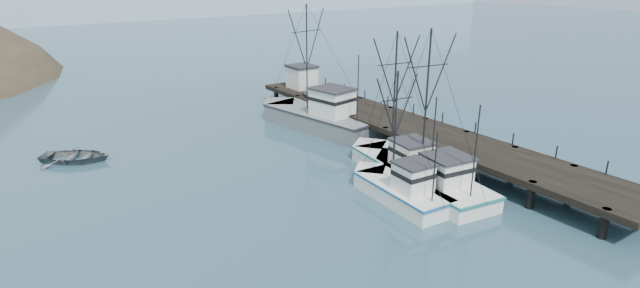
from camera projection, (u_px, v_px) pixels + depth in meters
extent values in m
plane|color=#28495A|center=(424.00, 267.00, 27.88)|extent=(400.00, 400.00, 0.00)
cube|color=black|center=(406.00, 125.00, 47.23)|extent=(6.00, 44.00, 0.50)
cylinder|color=black|center=(604.00, 223.00, 30.60)|extent=(0.56, 0.56, 2.00)
cylinder|color=black|center=(531.00, 195.00, 34.47)|extent=(0.56, 0.56, 2.00)
cylinder|color=black|center=(572.00, 178.00, 37.27)|extent=(0.56, 0.56, 2.00)
cylinder|color=black|center=(472.00, 172.00, 38.34)|extent=(0.56, 0.56, 2.00)
cylinder|color=black|center=(514.00, 158.00, 41.14)|extent=(0.56, 0.56, 2.00)
cylinder|color=black|center=(425.00, 153.00, 42.21)|extent=(0.56, 0.56, 2.00)
cylinder|color=black|center=(465.00, 142.00, 45.01)|extent=(0.56, 0.56, 2.00)
cylinder|color=black|center=(385.00, 138.00, 46.08)|extent=(0.56, 0.56, 2.00)
cylinder|color=black|center=(425.00, 128.00, 48.88)|extent=(0.56, 0.56, 2.00)
cylinder|color=black|center=(352.00, 125.00, 49.95)|extent=(0.56, 0.56, 2.00)
cylinder|color=black|center=(390.00, 116.00, 52.75)|extent=(0.56, 0.56, 2.00)
cylinder|color=black|center=(323.00, 114.00, 53.82)|extent=(0.56, 0.56, 2.00)
cylinder|color=black|center=(360.00, 106.00, 56.62)|extent=(0.56, 0.56, 2.00)
cylinder|color=black|center=(298.00, 104.00, 57.69)|extent=(0.56, 0.56, 2.00)
cylinder|color=black|center=(334.00, 98.00, 60.49)|extent=(0.56, 0.56, 2.00)
cylinder|color=black|center=(276.00, 95.00, 61.56)|extent=(0.56, 0.56, 2.00)
cylinder|color=black|center=(311.00, 90.00, 64.36)|extent=(0.56, 0.56, 2.00)
cube|color=#9EB2C6|center=(69.00, 19.00, 164.85)|extent=(360.00, 40.00, 26.00)
cube|color=white|center=(433.00, 186.00, 37.25)|extent=(5.32, 10.48, 1.60)
cube|color=white|center=(395.00, 164.00, 41.48)|extent=(3.87, 3.87, 1.60)
cube|color=#1B6C67|center=(434.00, 177.00, 37.02)|extent=(5.44, 10.74, 0.18)
cube|color=silver|center=(447.00, 170.00, 35.59)|extent=(3.12, 3.19, 1.90)
cube|color=#26262B|center=(448.00, 156.00, 35.25)|extent=(3.39, 3.48, 0.16)
cylinder|color=black|center=(426.00, 102.00, 36.53)|extent=(0.14, 0.14, 10.61)
cylinder|color=black|center=(475.00, 152.00, 32.68)|extent=(0.10, 0.10, 6.36)
cube|color=white|center=(402.00, 195.00, 35.68)|extent=(3.63, 7.91, 1.60)
cube|color=white|center=(370.00, 177.00, 38.80)|extent=(3.10, 3.10, 1.60)
cube|color=#1F568F|center=(403.00, 186.00, 35.44)|extent=(3.70, 8.11, 0.18)
cube|color=silver|center=(413.00, 178.00, 34.29)|extent=(2.32, 2.32, 1.90)
cube|color=#26262B|center=(414.00, 164.00, 33.95)|extent=(2.52, 2.53, 0.16)
cylinder|color=black|center=(395.00, 127.00, 35.04)|extent=(0.14, 0.14, 8.01)
cylinder|color=black|center=(435.00, 167.00, 32.21)|extent=(0.10, 0.10, 4.80)
cube|color=white|center=(401.00, 170.00, 40.26)|extent=(4.89, 9.83, 1.60)
cube|color=white|center=(370.00, 152.00, 44.22)|extent=(3.59, 3.59, 1.60)
cube|color=#1C7270|center=(402.00, 161.00, 40.02)|extent=(5.00, 10.08, 0.18)
cube|color=silver|center=(411.00, 154.00, 38.66)|extent=(2.88, 2.98, 1.90)
cube|color=#26262B|center=(412.00, 141.00, 38.32)|extent=(3.13, 3.25, 0.16)
cylinder|color=black|center=(394.00, 95.00, 39.54)|extent=(0.14, 0.14, 10.06)
cylinder|color=black|center=(434.00, 138.00, 35.94)|extent=(0.10, 0.10, 6.04)
cube|color=slate|center=(321.00, 122.00, 51.76)|extent=(6.76, 13.46, 2.20)
cube|color=slate|center=(280.00, 110.00, 56.01)|extent=(4.39, 4.39, 2.20)
cube|color=#232228|center=(321.00, 113.00, 51.43)|extent=(6.91, 13.80, 0.18)
cube|color=silver|center=(332.00, 102.00, 49.87)|extent=(3.74, 4.14, 2.60)
cube|color=#26262B|center=(332.00, 89.00, 49.42)|extent=(4.06, 4.51, 0.16)
cylinder|color=black|center=(307.00, 58.00, 50.93)|extent=(0.14, 0.14, 10.67)
cylinder|color=black|center=(358.00, 89.00, 47.06)|extent=(0.10, 0.10, 6.40)
cube|color=silver|center=(302.00, 78.00, 60.61)|extent=(2.80, 3.00, 2.50)
cube|color=#26262B|center=(302.00, 66.00, 60.15)|extent=(3.00, 3.20, 0.30)
imported|color=silver|center=(325.00, 90.00, 56.93)|extent=(5.35, 3.85, 1.35)
imported|color=#53595C|center=(76.00, 161.00, 43.27)|extent=(7.19, 6.79, 1.21)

